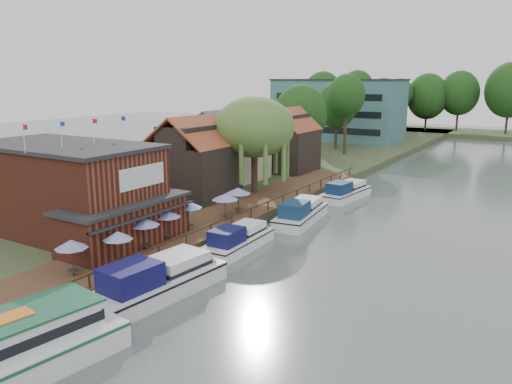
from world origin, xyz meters
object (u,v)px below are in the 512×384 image
Objects in this scene: umbrella_4 at (189,215)px; umbrella_2 at (145,234)px; umbrella_1 at (119,249)px; cruiser_3 at (346,189)px; willow at (254,146)px; swan at (49,346)px; umbrella_6 at (238,200)px; cruiser_2 at (301,210)px; pub at (82,191)px; umbrella_0 at (72,258)px; umbrella_3 at (167,225)px; cottage_b at (224,145)px; cottage_c at (287,140)px; cruiser_0 at (158,276)px; cottage_a at (192,157)px; cruiser_1 at (238,236)px; hotel_block at (338,109)px; umbrella_5 at (225,207)px.

umbrella_2 is at bearing -85.08° from umbrella_4.
cruiser_3 is at bearing 82.27° from umbrella_1.
swan is at bearing -76.70° from willow.
umbrella_6 is at bearing -101.91° from cruiser_3.
pub is at bearing -133.37° from cruiser_2.
swan is (4.64, -5.31, -2.07)m from umbrella_0.
umbrella_1 is (7.47, -3.47, -2.36)m from pub.
umbrella_1 is 5.91m from umbrella_3.
cottage_b and cottage_c have the same top height.
pub reaches higher than umbrella_3.
cruiser_0 reaches higher than cruiser_2.
umbrella_2 is at bearing -90.61° from umbrella_6.
umbrella_2 is at bearing -63.28° from cottage_a.
cruiser_1 is (10.66, -28.00, -4.19)m from cottage_c.
willow is 32.96m from swan.
cottage_b is 4.04× the size of umbrella_1.
cottage_c reaches higher than umbrella_2.
cruiser_1 is (3.89, -5.85, -1.22)m from umbrella_6.
hotel_block is 2.78× the size of cruiser_3.
cottage_a is at bearing 140.50° from cruiser_1.
cottage_b is 24.36m from cruiser_1.
cottage_a is 6.80m from willow.
cruiser_2 is at bearing 2.39° from cottage_a.
willow is (11.50, -51.00, -0.94)m from hotel_block.
cottage_c reaches higher than cruiser_2.
umbrella_2 is (3.14, -20.18, -3.93)m from willow.
umbrella_0 is 18.09m from umbrella_6.
hotel_block is 61.16m from umbrella_6.
umbrella_3 is at bearing 107.60° from swan.
cruiser_0 is at bearing -73.46° from cottage_c.
cottage_c is 0.79× the size of cruiser_0.
cottage_b is at bearing 125.29° from umbrella_5.
umbrella_4 is 0.22× the size of cruiser_0.
cruiser_0 is at bearing -38.73° from umbrella_2.
umbrella_5 is at bearing -76.22° from hotel_block.
hotel_block reaches higher than umbrella_1.
cruiser_1 is at bearing -52.35° from cottage_b.
umbrella_2 is at bearing -79.00° from cottage_c.
cruiser_1 is at bearing 71.39° from umbrella_1.
cottage_b is at bearing 108.28° from umbrella_0.
cruiser_1 is (3.52, -3.26, -1.22)m from umbrella_5.
cottage_b reaches higher than umbrella_5.
umbrella_2 is at bearing -87.81° from umbrella_3.
umbrella_3 is 5.62m from cruiser_1.
pub is 8.42× the size of umbrella_2.
cruiser_3 is at bearing 42.81° from cottage_a.
cruiser_0 reaches higher than cruiser_1.
umbrella_2 is 0.22× the size of cruiser_0.
swan is (11.96, -26.54, -5.03)m from cottage_a.
cruiser_0 is at bearing -53.01° from umbrella_3.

